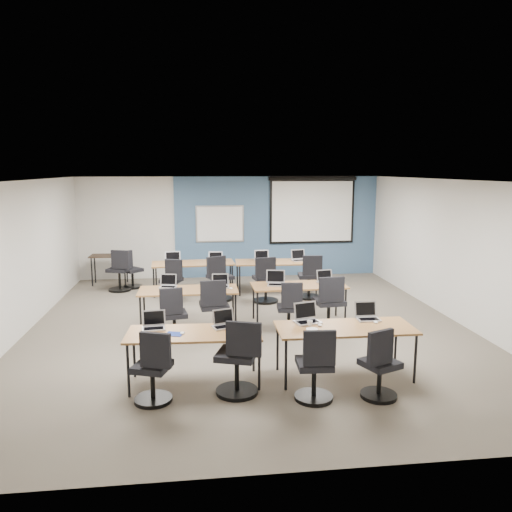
{
  "coord_description": "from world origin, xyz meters",
  "views": [
    {
      "loc": [
        -0.93,
        -8.82,
        2.9
      ],
      "look_at": [
        0.18,
        0.4,
        1.27
      ],
      "focal_mm": 35.0,
      "sensor_mm": 36.0,
      "label": 1
    }
  ],
  "objects": [
    {
      "name": "floor",
      "position": [
        0.0,
        0.0,
        0.0
      ],
      "size": [
        8.0,
        9.0,
        0.02
      ],
      "primitive_type": "cube",
      "color": "#6B6354",
      "rests_on": "ground"
    },
    {
      "name": "ceiling",
      "position": [
        0.0,
        0.0,
        2.7
      ],
      "size": [
        8.0,
        9.0,
        0.02
      ],
      "primitive_type": "cube",
      "color": "white",
      "rests_on": "ground"
    },
    {
      "name": "wall_back",
      "position": [
        0.0,
        4.5,
        1.35
      ],
      "size": [
        8.0,
        0.04,
        2.7
      ],
      "primitive_type": "cube",
      "color": "beige",
      "rests_on": "ground"
    },
    {
      "name": "wall_front",
      "position": [
        0.0,
        -4.5,
        1.35
      ],
      "size": [
        8.0,
        0.04,
        2.7
      ],
      "primitive_type": "cube",
      "color": "beige",
      "rests_on": "ground"
    },
    {
      "name": "wall_left",
      "position": [
        -4.0,
        0.0,
        1.35
      ],
      "size": [
        0.04,
        9.0,
        2.7
      ],
      "primitive_type": "cube",
      "color": "beige",
      "rests_on": "ground"
    },
    {
      "name": "wall_right",
      "position": [
        4.0,
        0.0,
        1.35
      ],
      "size": [
        0.04,
        9.0,
        2.7
      ],
      "primitive_type": "cube",
      "color": "beige",
      "rests_on": "ground"
    },
    {
      "name": "blue_accent_panel",
      "position": [
        1.25,
        4.47,
        1.35
      ],
      "size": [
        5.5,
        0.04,
        2.7
      ],
      "primitive_type": "cube",
      "color": "#3D5977",
      "rests_on": "wall_back"
    },
    {
      "name": "whiteboard",
      "position": [
        -0.3,
        4.43,
        1.45
      ],
      "size": [
        1.28,
        0.03,
        0.98
      ],
      "color": "#A5A8AC",
      "rests_on": "wall_back"
    },
    {
      "name": "projector_screen",
      "position": [
        2.2,
        4.41,
        1.89
      ],
      "size": [
        2.4,
        0.1,
        1.82
      ],
      "color": "black",
      "rests_on": "wall_back"
    },
    {
      "name": "training_table_front_left",
      "position": [
        -0.99,
        -2.33,
        0.69
      ],
      "size": [
        1.81,
        0.75,
        0.73
      ],
      "rotation": [
        0.0,
        0.0,
        -0.05
      ],
      "color": "brown",
      "rests_on": "floor"
    },
    {
      "name": "training_table_front_right",
      "position": [
        1.1,
        -2.35,
        0.69
      ],
      "size": [
        1.91,
        0.8,
        0.73
      ],
      "rotation": [
        0.0,
        0.0,
        -0.01
      ],
      "color": "olive",
      "rests_on": "floor"
    },
    {
      "name": "training_table_mid_left",
      "position": [
        -1.1,
        0.12,
        0.68
      ],
      "size": [
        1.8,
        0.75,
        0.73
      ],
      "rotation": [
        0.0,
        0.0,
        -0.01
      ],
      "color": "olive",
      "rests_on": "floor"
    },
    {
      "name": "training_table_mid_right",
      "position": [
        0.98,
        0.24,
        0.68
      ],
      "size": [
        1.78,
        0.74,
        0.73
      ],
      "rotation": [
        0.0,
        0.0,
        0.02
      ],
      "color": "#975A2F",
      "rests_on": "floor"
    },
    {
      "name": "training_table_back_left",
      "position": [
        -1.02,
        2.76,
        0.69
      ],
      "size": [
        1.91,
        0.8,
        0.73
      ],
      "rotation": [
        0.0,
        0.0,
        0.06
      ],
      "color": "#A96D4B",
      "rests_on": "floor"
    },
    {
      "name": "training_table_back_right",
      "position": [
        0.94,
        2.67,
        0.69
      ],
      "size": [
        1.93,
        0.8,
        0.73
      ],
      "rotation": [
        0.0,
        0.0,
        -0.06
      ],
      "color": "#9E6235",
      "rests_on": "floor"
    },
    {
      "name": "laptop_0",
      "position": [
        -1.54,
        -2.1,
        0.79
      ],
      "size": [
        0.31,
        0.26,
        0.24
      ],
      "rotation": [
        0.0,
        0.0,
        0.12
      ],
      "color": "#A3A3A9",
      "rests_on": "training_table_front_left"
    },
    {
      "name": "mouse_0",
      "position": [
        -1.14,
        -2.38,
        0.74
      ],
      "size": [
        0.08,
        0.1,
        0.03
      ],
      "primitive_type": "ellipsoid",
      "rotation": [
        0.0,
        0.0,
        -0.26
      ],
      "color": "white",
      "rests_on": "training_table_front_left"
    },
    {
      "name": "task_chair_0",
      "position": [
        -1.5,
        -2.86,
        0.4
      ],
      "size": [
        0.5,
        0.48,
        0.96
      ],
      "rotation": [
        0.0,
        0.0,
        -0.34
      ],
      "color": "black",
      "rests_on": "floor"
    },
    {
      "name": "laptop_1",
      "position": [
        -0.58,
        -2.14,
        0.79
      ],
      "size": [
        0.3,
        0.26,
        0.23
      ],
      "rotation": [
        0.0,
        0.0,
        0.31
      ],
      "color": "#B7B7C2",
      "rests_on": "training_table_front_left"
    },
    {
      "name": "mouse_1",
      "position": [
        -0.27,
        -2.25,
        0.74
      ],
      "size": [
        0.07,
        0.1,
        0.03
      ],
      "primitive_type": "ellipsoid",
      "rotation": [
        0.0,
        0.0,
        0.21
      ],
      "color": "white",
      "rests_on": "training_table_front_left"
    },
    {
      "name": "task_chair_1",
      "position": [
        -0.43,
        -2.75,
        0.43
      ],
      "size": [
        0.57,
        0.56,
        1.03
      ],
      "rotation": [
        0.0,
        0.0,
        -0.32
      ],
      "color": "black",
      "rests_on": "floor"
    },
    {
      "name": "laptop_2",
      "position": [
        0.62,
        -2.05,
        0.8
      ],
      "size": [
        0.36,
        0.3,
        0.27
      ],
      "rotation": [
        0.0,
        0.0,
        0.27
      ],
      "color": "silver",
      "rests_on": "training_table_front_right"
    },
    {
      "name": "mouse_2",
      "position": [
        0.76,
        -2.27,
        0.74
      ],
      "size": [
        0.07,
        0.1,
        0.03
      ],
      "primitive_type": "ellipsoid",
      "rotation": [
        0.0,
        0.0,
        -0.05
      ],
      "color": "white",
      "rests_on": "training_table_front_right"
    },
    {
      "name": "task_chair_2",
      "position": [
        0.52,
        -3.04,
        0.4
      ],
      "size": [
        0.49,
        0.49,
        0.98
      ],
      "rotation": [
        0.0,
        0.0,
        -0.05
      ],
      "color": "black",
      "rests_on": "floor"
    },
    {
      "name": "laptop_3",
      "position": [
        1.53,
        -2.04,
        0.79
      ],
      "size": [
        0.32,
        0.28,
        0.25
      ],
      "rotation": [
        0.0,
        0.0,
        -0.01
      ],
      "color": "beige",
      "rests_on": "training_table_front_right"
    },
    {
      "name": "mouse_3",
      "position": [
        1.59,
        -2.23,
        0.74
      ],
      "size": [
        0.08,
        0.1,
        0.03
      ],
      "primitive_type": "ellipsoid",
      "rotation": [
        0.0,
        0.0,
        0.25
      ],
      "color": "white",
      "rests_on": "training_table_front_right"
    },
    {
      "name": "task_chair_3",
      "position": [
        1.34,
        -3.09,
        0.39
      ],
      "size": [
        0.5,
        0.47,
        0.96
      ],
      "rotation": [
        0.0,
        0.0,
        0.4
      ],
      "color": "black",
      "rests_on": "floor"
    },
    {
      "name": "laptop_4",
      "position": [
        -1.47,
        0.35,
        0.79
      ],
      "size": [
        0.31,
        0.26,
        0.23
      ],
      "rotation": [
        0.0,
        0.0,
        -0.21
      ],
      "color": "silver",
      "rests_on": "training_table_mid_left"
    },
    {
      "name": "mouse_4",
      "position": [
        -1.3,
        0.06,
        0.74
      ],
      "size": [
        0.07,
        0.1,
        0.03
      ],
      "primitive_type": "ellipsoid",
      "rotation": [
        0.0,
        0.0,
        -0.12
      ],
      "color": "white",
      "rests_on": "training_table_mid_left"
    },
    {
      "name": "task_chair_4",
      "position": [
        -1.34,
        -0.56,
        0.39
      ],
      "size": [
        0.47,
        0.47,
        0.96
      ],
      "rotation": [
        0.0,
        0.0,
        0.17
      ],
      "color": "black",
      "rests_on": "floor"
    },
    {
      "name": "laptop_5",
      "position": [
        -0.5,
        0.24,
        0.79
      ],
      "size": [
        0.31,
        0.26,
        0.24
      ],
      "rotation": [
        0.0,
        0.0,
        -0.08
      ],
      "color": "#A7A7A9",
      "rests_on": "training_table_mid_left"
    },
    {
      "name": "mouse_5",
      "position": [
        -0.32,
        0.05,
        0.74
      ],
      "size": [
        0.08,
        0.11,
        0.03
      ],
      "primitive_type": "ellipsoid",
      "rotation": [
        0.0,
        0.0,
        -0.3
      ],
      "color": "white",
      "rests_on": "training_table_mid_left"
    },
    {
      "name": "task_chair_5",
      "position": [
        -0.65,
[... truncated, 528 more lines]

